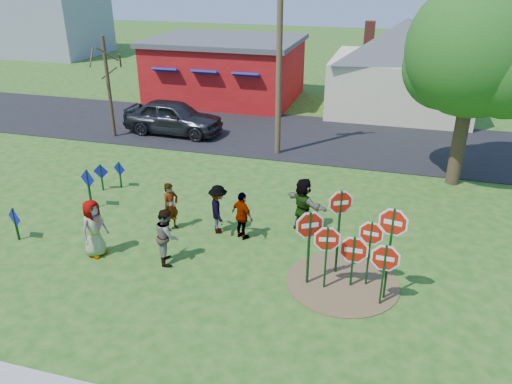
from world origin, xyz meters
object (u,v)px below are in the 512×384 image
at_px(stop_sign_d, 371,238).
at_px(utility_pole, 279,57).
at_px(suv, 173,117).
at_px(person_b, 171,207).
at_px(stop_sign_a, 327,244).
at_px(leafy_tree, 478,57).
at_px(person_a, 94,228).
at_px(stop_sign_c, 392,234).
at_px(stop_sign_b, 340,211).

relative_size(stop_sign_d, utility_pole, 0.25).
height_order(suv, utility_pole, utility_pole).
distance_m(stop_sign_d, suv, 15.51).
height_order(person_b, utility_pole, utility_pole).
bearing_deg(stop_sign_a, leafy_tree, 53.09).
height_order(person_a, utility_pole, utility_pole).
xyz_separation_m(stop_sign_d, utility_pole, (-4.91, 9.65, 2.98)).
xyz_separation_m(person_a, utility_pole, (3.27, 10.31, 3.56)).
bearing_deg(stop_sign_c, stop_sign_d, 145.58).
bearing_deg(stop_sign_b, stop_sign_d, -50.12).
xyz_separation_m(stop_sign_c, stop_sign_d, (-0.52, 0.51, -0.51)).
relative_size(stop_sign_b, person_b, 1.64).
bearing_deg(utility_pole, stop_sign_d, -63.01).
relative_size(stop_sign_b, leafy_tree, 0.35).
bearing_deg(stop_sign_b, stop_sign_a, -131.23).
relative_size(stop_sign_b, stop_sign_d, 1.30).
height_order(stop_sign_d, suv, stop_sign_d).
bearing_deg(stop_sign_c, stop_sign_b, 158.40).
xyz_separation_m(stop_sign_b, leafy_tree, (3.88, 7.88, 3.09)).
relative_size(person_a, suv, 0.36).
bearing_deg(utility_pole, stop_sign_c, -61.88).
distance_m(person_b, suv, 10.45).
relative_size(person_b, utility_pole, 0.20).
distance_m(stop_sign_b, person_a, 7.43).
bearing_deg(person_a, stop_sign_a, -74.12).
bearing_deg(stop_sign_d, person_a, -168.60).
bearing_deg(person_a, utility_pole, -3.30).
xyz_separation_m(stop_sign_c, person_a, (-8.70, -0.15, -1.09)).
height_order(stop_sign_b, leafy_tree, leafy_tree).
relative_size(person_a, utility_pole, 0.22).
bearing_deg(person_a, stop_sign_d, -71.07).
height_order(stop_sign_a, person_b, stop_sign_a).
relative_size(utility_pole, leafy_tree, 1.07).
bearing_deg(stop_sign_a, stop_sign_d, 11.00).
bearing_deg(suv, stop_sign_c, -133.02).
distance_m(person_a, leafy_tree, 14.89).
distance_m(stop_sign_a, suv, 15.10).
height_order(stop_sign_c, utility_pole, utility_pole).
relative_size(stop_sign_b, stop_sign_c, 0.97).
height_order(person_a, leafy_tree, leafy_tree).
bearing_deg(stop_sign_d, suv, 141.37).
bearing_deg(person_b, leafy_tree, -31.11).
relative_size(stop_sign_d, suv, 0.41).
relative_size(stop_sign_a, stop_sign_d, 0.97).
height_order(stop_sign_b, stop_sign_d, stop_sign_b).
height_order(suv, leafy_tree, leafy_tree).
bearing_deg(stop_sign_c, leafy_tree, 84.73).
distance_m(stop_sign_a, person_b, 5.88).
height_order(stop_sign_a, stop_sign_c, stop_sign_c).
bearing_deg(stop_sign_d, leafy_tree, 76.97).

